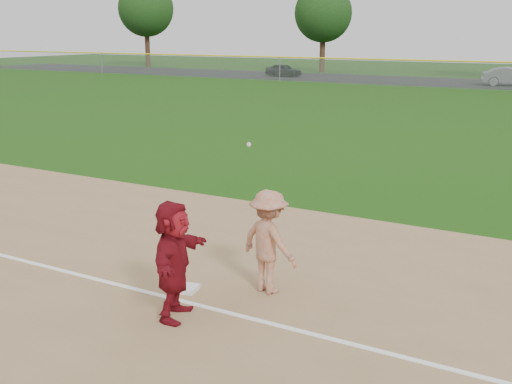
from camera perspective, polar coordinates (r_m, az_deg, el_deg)
The scene contains 9 objects.
ground at distance 10.92m, azimuth -3.99°, elevation -8.31°, with size 160.00×160.00×0.00m, color #1B460D.
foul_line at distance 10.31m, azimuth -6.51°, elevation -9.62°, with size 60.00×0.10×0.01m, color white.
first_base at distance 10.69m, azimuth -6.19°, elevation -8.52°, with size 0.35×0.35×0.08m, color white.
base_runner at distance 9.47m, azimuth -7.31°, elevation -6.02°, with size 1.67×0.53×1.80m, color maroon.
car_left at distance 60.39m, azimuth 2.47°, elevation 10.77°, with size 1.39×3.44×1.17m, color black.
car_mid at distance 53.82m, azimuth 21.69°, elevation 9.51°, with size 1.48×4.26×1.40m, color slate.
first_base_play at distance 10.34m, azimuth 1.14°, elevation -4.43°, with size 1.23×0.90×2.44m.
tree_0 at distance 78.20m, azimuth -9.76°, elevation 15.75°, with size 6.40×6.40×9.81m.
tree_1 at distance 67.31m, azimuth 6.00°, elevation 15.51°, with size 5.80×5.80×8.75m.
Camera 1 is at (5.70, -8.33, 4.17)m, focal length 45.00 mm.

